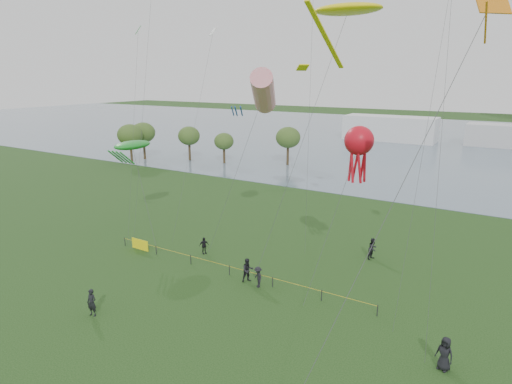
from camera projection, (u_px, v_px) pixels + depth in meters
The scene contains 17 objects.
ground_plane at pixel (159, 379), 22.75m from camera, with size 400.00×400.00×0.00m, color #163310.
lake at pixel (443, 141), 105.50m from camera, with size 400.00×120.00×0.08m, color slate.
pavilion_left at pixel (390, 128), 106.53m from camera, with size 22.00×8.00×6.00m, color silver.
pavilion_right at pixel (510, 136), 96.24m from camera, with size 18.00×7.00×5.00m, color silver.
trees at pixel (188, 136), 78.84m from camera, with size 30.77×17.56×7.16m.
fence at pixel (172, 253), 37.55m from camera, with size 24.07×0.07×1.05m.
spectator_a at pixel (248, 270), 33.32m from camera, with size 0.93×0.73×1.92m, color black.
spectator_b at pixel (258, 277), 32.48m from camera, with size 1.07×0.61×1.66m, color black.
spectator_c at pixel (204, 246), 38.64m from camera, with size 0.91×0.38×1.56m, color black.
spectator_d at pixel (445, 354), 23.26m from camera, with size 0.96×0.62×1.96m, color black.
spectator_f at pixel (92, 303), 28.55m from camera, with size 0.69×0.46×1.90m, color black.
spectator_g at pixel (373, 249), 37.46m from camera, with size 0.93×0.73×1.92m, color black.
kite_stingray at pixel (347, 10), 33.38m from camera, with size 6.72×10.21×21.07m.
kite_windsock at pixel (263, 92), 35.28m from camera, with size 6.22×5.14×16.29m.
kite_creature at pixel (132, 145), 43.26m from camera, with size 7.37×5.89×9.27m.
kite_octopus at pixel (359, 142), 29.35m from camera, with size 3.07×4.94×12.32m.
kite_delta at pixel (479, 24), 15.96m from camera, with size 6.21×9.36×19.07m.
Camera 1 is at (14.36, -13.94, 15.58)m, focal length 30.00 mm.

